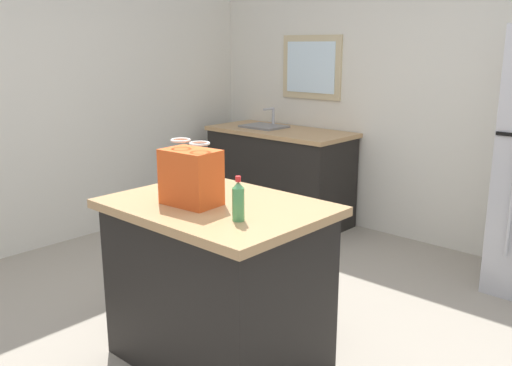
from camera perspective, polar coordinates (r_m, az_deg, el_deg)
name	(u,v)px	position (r m, az deg, el deg)	size (l,w,h in m)	color
ground	(241,356)	(3.21, -1.60, -17.51)	(5.97, 5.97, 0.00)	#9E9384
back_wall	(444,89)	(4.82, 18.93, 9.23)	(4.97, 0.13, 2.66)	silver
left_wall	(13,90)	(4.82, -23.86, 8.77)	(0.10, 4.89, 2.66)	silver
kitchen_island	(218,283)	(2.98, -3.95, -10.29)	(1.11, 0.82, 0.89)	black
sink_counter	(279,174)	(5.37, 2.43, 0.95)	(1.42, 0.65, 1.08)	black
shopping_bag	(191,177)	(2.78, -6.75, 0.66)	(0.30, 0.21, 0.33)	#DB511E
small_box	(206,173)	(3.14, -5.24, 1.00)	(0.17, 0.09, 0.15)	#388E66
bottle	(238,201)	(2.51, -1.85, -1.89)	(0.06, 0.06, 0.21)	#4C9956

